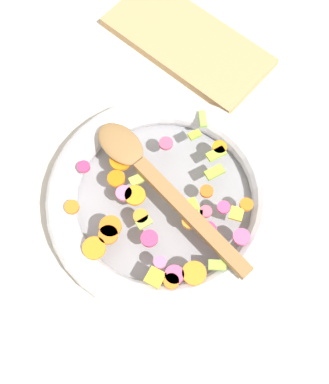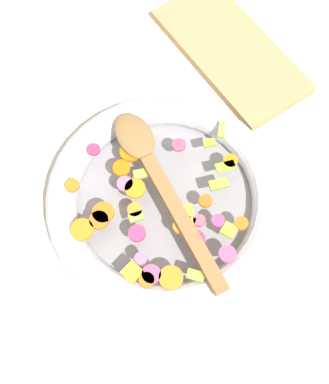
# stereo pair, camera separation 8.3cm
# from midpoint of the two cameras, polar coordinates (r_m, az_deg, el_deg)

# --- Properties ---
(ground_plane) EXTENTS (4.00, 4.00, 0.00)m
(ground_plane) POSITION_cam_midpoint_polar(r_m,az_deg,el_deg) (0.88, 2.69, -1.61)
(ground_plane) COLOR beige
(skillet) EXTENTS (0.38, 0.38, 0.05)m
(skillet) POSITION_cam_midpoint_polar(r_m,az_deg,el_deg) (0.85, 2.76, -1.06)
(skillet) COLOR gray
(skillet) RESTS_ON ground_plane
(chopped_vegetables) EXTENTS (0.29, 0.31, 0.01)m
(chopped_vegetables) POSITION_cam_midpoint_polar(r_m,az_deg,el_deg) (0.81, 1.96, -2.32)
(chopped_vegetables) COLOR orange
(chopped_vegetables) RESTS_ON skillet
(wooden_spoon) EXTENTS (0.33, 0.08, 0.01)m
(wooden_spoon) POSITION_cam_midpoint_polar(r_m,az_deg,el_deg) (0.82, 2.20, 1.19)
(wooden_spoon) COLOR olive
(wooden_spoon) RESTS_ON chopped_vegetables
(cutting_board) EXTENTS (0.31, 0.15, 0.02)m
(cutting_board) POSITION_cam_midpoint_polar(r_m,az_deg,el_deg) (1.03, 9.40, 14.40)
(cutting_board) COLOR tan
(cutting_board) RESTS_ON ground_plane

